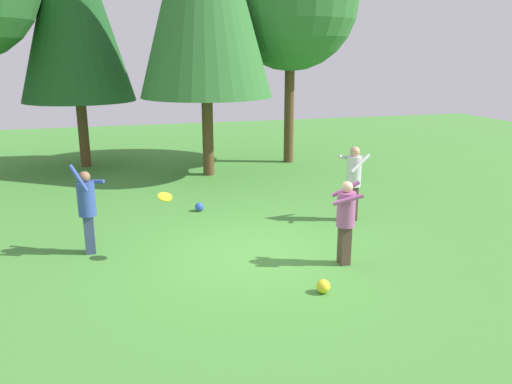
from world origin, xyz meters
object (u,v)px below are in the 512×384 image
(person_thrower, at_px, (87,205))
(person_catcher, at_px, (346,216))
(person_bystander, at_px, (354,177))
(ball_yellow, at_px, (323,286))
(frisbee, at_px, (165,197))
(ball_blue, at_px, (199,207))
(tree_right, at_px, (291,3))

(person_thrower, bearing_deg, person_catcher, 6.37)
(person_catcher, relative_size, person_bystander, 0.90)
(person_bystander, xyz_separation_m, ball_yellow, (-2.16, -3.35, -0.94))
(person_catcher, xyz_separation_m, person_bystander, (1.32, 2.34, 0.11))
(frisbee, xyz_separation_m, ball_blue, (1.11, 2.92, -1.15))
(person_catcher, xyz_separation_m, ball_blue, (-2.06, 4.02, -0.84))
(frisbee, bearing_deg, person_bystander, 15.54)
(person_bystander, relative_size, ball_blue, 8.01)
(person_thrower, bearing_deg, frisbee, -0.00)
(ball_yellow, xyz_separation_m, ball_blue, (-1.21, 5.03, -0.01))
(frisbee, height_order, ball_blue, frisbee)
(person_thrower, xyz_separation_m, ball_yellow, (3.75, -2.89, -0.88))
(tree_right, bearing_deg, frisbee, -123.26)
(person_bystander, height_order, ball_blue, person_bystander)
(person_bystander, distance_m, ball_yellow, 4.10)
(person_bystander, distance_m, frisbee, 4.66)
(person_thrower, height_order, frisbee, person_thrower)
(ball_yellow, xyz_separation_m, tree_right, (2.95, 10.14, 5.39))
(ball_yellow, distance_m, ball_blue, 5.17)
(person_catcher, bearing_deg, person_bystander, -100.31)
(ball_yellow, bearing_deg, person_catcher, 50.07)
(ball_yellow, bearing_deg, ball_blue, 103.53)
(frisbee, distance_m, ball_blue, 3.33)
(person_bystander, xyz_separation_m, frisbee, (-4.48, -1.25, 0.20))
(ball_blue, xyz_separation_m, tree_right, (4.16, 5.11, 5.40))
(tree_right, bearing_deg, person_catcher, -102.99)
(ball_blue, bearing_deg, tree_right, 50.83)
(person_thrower, distance_m, ball_blue, 3.44)
(ball_blue, bearing_deg, person_catcher, -62.88)
(ball_yellow, relative_size, ball_blue, 1.05)
(person_thrower, height_order, person_bystander, person_thrower)
(frisbee, bearing_deg, tree_right, 56.74)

